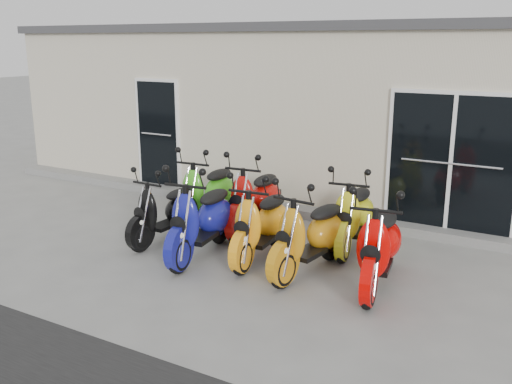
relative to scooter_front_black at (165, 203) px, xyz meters
The scene contains 14 objects.
ground 1.31m from the scooter_front_black, 11.84° to the left, with size 80.00×80.00×0.00m, color gray.
building 5.64m from the scooter_front_black, 78.24° to the left, with size 14.00×6.00×3.20m, color beige.
roof_cap 6.16m from the scooter_front_black, 78.24° to the left, with size 14.20×6.20×0.16m, color #3F3F42.
front_step 2.58m from the scooter_front_black, 63.37° to the left, with size 14.00×0.40×0.15m, color gray.
door_left 3.24m from the scooter_front_black, 130.67° to the left, with size 1.07×0.08×2.22m, color black.
door_right 4.49m from the scooter_front_black, 32.82° to the left, with size 2.02×0.08×2.22m, color black.
scooter_front_black is the anchor object (origin of this frame).
scooter_front_blue 0.92m from the scooter_front_black, 17.36° to the right, with size 0.71×1.95×1.44m, color navy, non-canonical shape.
scooter_front_orange_a 1.66m from the scooter_front_black, ahead, with size 0.67×1.83×1.35m, color #FFA015, non-canonical shape.
scooter_front_orange_b 2.47m from the scooter_front_black, ahead, with size 0.67×1.86×1.37m, color orange, non-canonical shape.
scooter_front_red 3.41m from the scooter_front_black, ahead, with size 0.69×1.90×1.41m, color #D70401, non-canonical shape.
scooter_back_green 1.11m from the scooter_front_black, 88.86° to the left, with size 0.68×1.87×1.38m, color #47C31F, non-canonical shape.
scooter_back_red 1.46m from the scooter_front_black, 48.58° to the left, with size 0.69×1.89×1.40m, color #B60D08, non-canonical shape.
scooter_back_yellow 2.87m from the scooter_front_black, 23.07° to the left, with size 0.66×1.82×1.35m, color yellow, non-canonical shape.
Camera 1 is at (4.28, -6.86, 3.03)m, focal length 40.00 mm.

